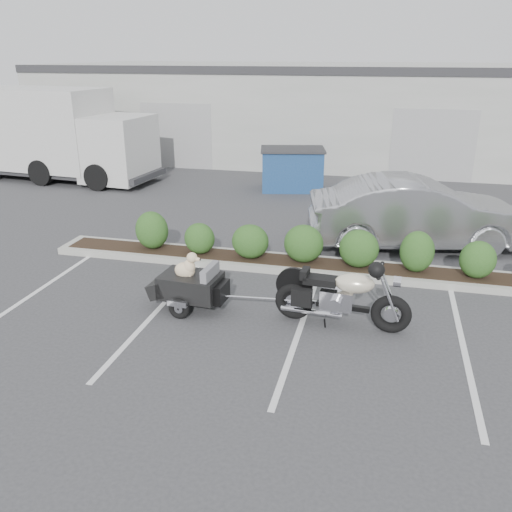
% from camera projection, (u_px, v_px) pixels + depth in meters
% --- Properties ---
extents(ground, '(90.00, 90.00, 0.00)m').
position_uv_depth(ground, '(242.00, 307.00, 10.23)').
color(ground, '#38383A').
rests_on(ground, ground).
extents(planter_kerb, '(12.00, 1.00, 0.15)m').
position_uv_depth(planter_kerb, '(312.00, 266.00, 11.98)').
color(planter_kerb, '#9E9E93').
rests_on(planter_kerb, ground).
extents(building, '(26.00, 10.00, 4.00)m').
position_uv_depth(building, '(338.00, 110.00, 24.97)').
color(building, '#9EA099').
rests_on(building, ground).
extents(motorcycle, '(2.40, 0.81, 1.38)m').
position_uv_depth(motorcycle, '(341.00, 297.00, 9.35)').
color(motorcycle, black).
rests_on(motorcycle, ground).
extents(pet_trailer, '(1.92, 1.08, 1.14)m').
position_uv_depth(pet_trailer, '(190.00, 285.00, 10.02)').
color(pet_trailer, black).
rests_on(pet_trailer, ground).
extents(sedan, '(5.42, 2.86, 1.70)m').
position_uv_depth(sedan, '(417.00, 213.00, 13.11)').
color(sedan, '#9D9EA4').
rests_on(sedan, ground).
extents(dumpster, '(2.44, 1.91, 1.43)m').
position_uv_depth(dumpster, '(292.00, 169.00, 18.70)').
color(dumpster, navy).
rests_on(dumpster, ground).
extents(delivery_truck, '(7.38, 3.09, 3.29)m').
position_uv_depth(delivery_truck, '(61.00, 137.00, 19.92)').
color(delivery_truck, beige).
rests_on(delivery_truck, ground).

